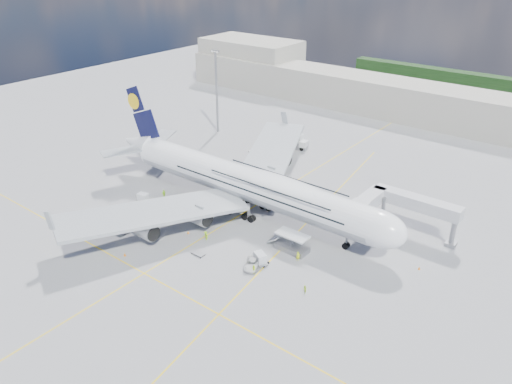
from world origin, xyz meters
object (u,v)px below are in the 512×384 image
Objects in this scene: jet_bridge at (396,204)px; dolly_row_a at (143,197)px; dolly_back at (172,203)px; dolly_nose_near at (198,253)px; cone_nose at (419,268)px; service_van at (252,264)px; crew_loader at (305,289)px; crew_tug at (206,236)px; cone_wing_left_inner at (267,176)px; dolly_row_b at (123,227)px; dolly_row_c at (189,215)px; airliner at (248,184)px; baggage_tug at (155,215)px; crew_nose at (298,256)px; cone_wing_left_outer at (275,153)px; crew_van at (254,269)px; catering_truck_inner at (261,161)px; cone_wing_right_inner at (188,232)px; light_mast at (217,91)px; cone_wing_right_outer at (125,254)px; cargo_loader at (291,245)px; crew_wing at (164,194)px; dolly_nose_far at (260,258)px; catering_truck_outer at (296,142)px; cone_tail at (154,166)px.

dolly_row_a is (-51.60, -22.31, -5.73)m from jet_bridge.
dolly_back is 20.80m from dolly_nose_near.
cone_nose is at bearing 1.27° from dolly_back.
crew_loader reaches higher than service_van.
crew_tug is 32.74m from cone_wing_left_inner.
dolly_row_b is 0.95× the size of dolly_row_c.
airliner is 21.45m from baggage_tug.
crew_nose reaches higher than cone_wing_left_outer.
baggage_tug reaches higher than dolly_row_c.
crew_van is at bearing -56.47° from cone_wing_left_inner.
crew_nose is (32.05, -30.30, -1.06)m from catering_truck_inner.
light_mast is at bearing 126.05° from cone_wing_right_inner.
cone_wing_right_outer is at bearing -110.13° from crew_loader.
crew_nose is (3.07, -2.24, -0.28)m from cargo_loader.
cone_wing_right_inner is at bearing -104.22° from airliner.
cone_wing_left_inner is (32.79, -17.96, -12.97)m from light_mast.
crew_wing is 3.43× the size of cone_nose.
dolly_row_a is 13.26m from dolly_row_c.
cargo_loader is 15.32× the size of cone_wing_left_outer.
dolly_nose_near is at bearing -80.39° from airliner.
catering_truck_inner is 6.56m from cone_wing_left_inner.
cone_wing_left_inner is (-37.01, 6.11, -6.62)m from jet_bridge.
airliner reaches higher than dolly_row_c.
jet_bridge is 33.77× the size of cone_wing_left_outer.
light_mast is at bearing 117.24° from cone_wing_right_outer.
cargo_loader is at bearing 48.81° from service_van.
cone_nose is (52.96, 17.06, -0.59)m from baggage_tug.
light_mast is at bearing 157.38° from cone_nose.
cone_wing_left_inner is 0.74× the size of cone_wing_right_outer.
cone_wing_left_inner is 0.86× the size of cone_wing_left_outer.
dolly_nose_far is 0.52× the size of catering_truck_outer.
baggage_tug reaches higher than cone_tail.
dolly_nose_near is at bearing -70.30° from cone_wing_left_outer.
dolly_back is at bearing -89.91° from cone_wing_left_outer.
cone_wing_left_inner is at bearing 64.03° from dolly_back.
cone_nose is (9.34, -8.91, -6.57)m from jet_bridge.
crew_loader is 2.60× the size of cone_nose.
dolly_nose_near is 53.62m from cone_wing_left_outer.
service_van is at bearing -58.68° from cone_wing_left_outer.
cone_wing_right_outer reaches higher than cone_wing_left_inner.
baggage_tug is at bearing -86.10° from catering_truck_inner.
dolly_row_b is 59.41m from cone_nose.
dolly_nose_near is 19.25m from crew_nose.
dolly_row_a reaches higher than dolly_nose_near.
cone_wing_left_inner is at bearing 162.05° from cone_nose.
light_mast is at bearing 165.34° from dolly_nose_far.
cone_wing_right_inner is at bearing 150.50° from service_van.
jet_bridge is at bearing 86.70° from dolly_nose_far.
dolly_back is at bearing -111.14° from crew_wing.
dolly_back reaches higher than cone_nose.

